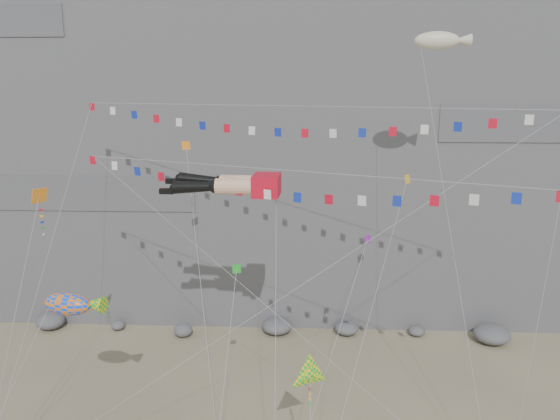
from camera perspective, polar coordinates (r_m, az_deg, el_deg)
name	(u,v)px	position (r m, az deg, el deg)	size (l,w,h in m)	color
cliff	(284,45)	(58.82, 0.41, 16.87)	(80.00, 28.00, 50.00)	slate
talus_boulders	(277,326)	(48.27, -0.31, -12.06)	(60.00, 3.00, 1.20)	slate
legs_kite	(234,185)	(32.61, -4.85, 2.65)	(7.50, 13.72, 19.58)	red
flag_banner_upper	(291,106)	(34.87, 1.16, 10.77)	(30.85, 16.43, 27.77)	red
flag_banner_lower	(282,170)	(30.26, 0.26, 4.17)	(25.60, 11.44, 20.87)	red
harlequin_kite	(39,197)	(33.64, -23.86, 1.27)	(2.56, 7.82, 16.44)	red
fish_windsock	(67,304)	(33.17, -21.33, -9.15)	(6.62, 5.41, 11.01)	orange
delta_kite	(310,375)	(28.99, 3.17, -16.86)	(2.18, 7.88, 9.74)	yellow
blimp_windsock	(437,42)	(37.21, 16.11, 16.56)	(3.97, 11.17, 25.96)	beige
small_kite_a	(186,151)	(36.52, -9.75, 6.12)	(5.24, 15.71, 23.19)	orange
small_kite_b	(366,245)	(33.99, 8.95, -3.65)	(5.99, 12.49, 17.52)	purple
small_kite_c	(236,273)	(30.21, -4.61, -6.62)	(1.19, 9.45, 14.21)	green
small_kite_d	(406,184)	(35.22, 13.04, 2.68)	(7.44, 15.74, 22.38)	#F1A914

